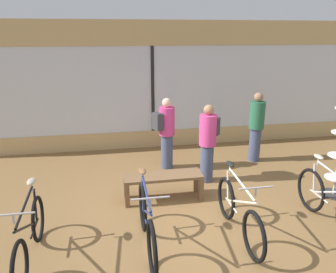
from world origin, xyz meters
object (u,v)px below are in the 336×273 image
customer_near_rack (166,131)px  bicycle_left (147,223)px  customer_by_window (256,126)px  bicycle_far_left (30,237)px  bicycle_far_right (330,203)px  bicycle_right (238,212)px  display_bench (163,179)px  customer_mid_floor (208,141)px

customer_near_rack → bicycle_left: bearing=-105.4°
bicycle_left → customer_by_window: 4.09m
bicycle_far_left → bicycle_far_right: bearing=0.9°
bicycle_right → customer_by_window: (1.53, 2.78, 0.47)m
bicycle_left → bicycle_right: bearing=3.3°
display_bench → bicycle_far_left: bearing=-145.0°
display_bench → customer_by_window: bearing=31.3°
bicycle_far_left → bicycle_right: bearing=1.8°
bicycle_far_right → customer_near_rack: customer_near_rack is taller
bicycle_left → bicycle_right: size_ratio=1.02×
bicycle_far_left → customer_mid_floor: size_ratio=1.09×
bicycle_left → customer_by_window: customer_by_window is taller
display_bench → customer_mid_floor: size_ratio=0.88×
bicycle_left → customer_near_rack: size_ratio=1.12×
bicycle_right → customer_mid_floor: 1.98m
bicycle_left → display_bench: bicycle_left is taller
bicycle_far_left → customer_near_rack: bearing=50.7°
bicycle_right → bicycle_far_left: bearing=-178.2°
bicycle_right → customer_mid_floor: size_ratio=1.10×
bicycle_left → customer_near_rack: (0.77, 2.79, 0.45)m
bicycle_far_left → customer_by_window: bearing=33.0°
customer_near_rack → bicycle_far_left: bearing=-129.3°
bicycle_far_right → display_bench: bearing=151.1°
bicycle_far_right → customer_by_window: 2.83m
bicycle_far_left → customer_near_rack: customer_near_rack is taller
bicycle_right → display_bench: size_ratio=1.24×
bicycle_far_right → customer_by_window: bearing=89.2°
bicycle_right → customer_near_rack: (-0.60, 2.72, 0.47)m
customer_near_rack → customer_by_window: size_ratio=0.98×
bicycle_right → customer_by_window: bearing=61.2°
bicycle_right → customer_mid_floor: (0.11, 1.92, 0.48)m
bicycle_right → customer_by_window: 3.21m
bicycle_far_right → customer_mid_floor: 2.42m
customer_by_window → display_bench: bearing=-148.7°
bicycle_left → customer_by_window: (2.89, 2.86, 0.45)m
bicycle_far_left → bicycle_right: 2.89m
bicycle_far_left → bicycle_left: size_ratio=0.98×
customer_by_window → bicycle_right: bearing=-118.8°
customer_near_rack → customer_mid_floor: bearing=-48.7°
display_bench → customer_near_rack: (0.31, 1.41, 0.46)m
bicycle_right → bicycle_far_right: bearing=-0.7°
bicycle_left → bicycle_far_right: (2.85, 0.06, -0.00)m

